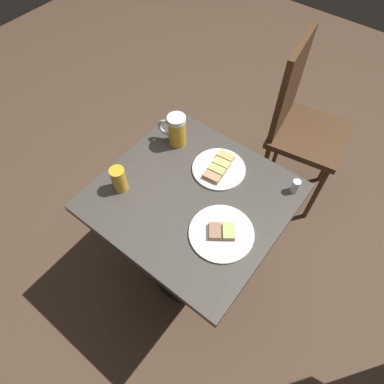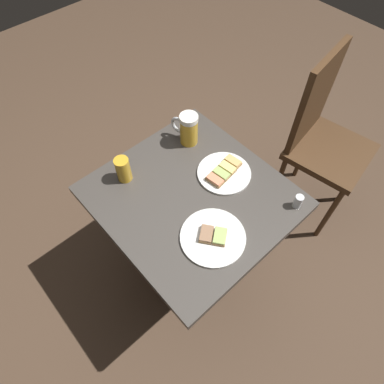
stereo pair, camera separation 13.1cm
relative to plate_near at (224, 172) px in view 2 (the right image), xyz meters
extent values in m
plane|color=#4C3828|center=(-0.17, 0.01, -0.72)|extent=(6.00, 6.00, 0.00)
cylinder|color=black|center=(-0.17, 0.01, -0.72)|extent=(0.44, 0.44, 0.01)
cylinder|color=black|center=(-0.17, 0.01, -0.37)|extent=(0.09, 0.09, 0.68)
cube|color=#423D38|center=(-0.17, 0.01, -0.03)|extent=(0.68, 0.72, 0.04)
cylinder|color=white|center=(0.00, 0.00, 0.00)|extent=(0.22, 0.22, 0.01)
cube|color=#9E7547|center=(0.06, 0.01, 0.01)|extent=(0.04, 0.07, 0.01)
cube|color=#E5B266|center=(0.06, 0.01, 0.02)|extent=(0.04, 0.07, 0.01)
cube|color=#9E7547|center=(0.02, 0.00, 0.01)|extent=(0.04, 0.07, 0.01)
cube|color=#EFE07A|center=(0.02, 0.00, 0.02)|extent=(0.04, 0.07, 0.01)
cube|color=#9E7547|center=(-0.02, 0.00, 0.01)|extent=(0.04, 0.07, 0.01)
cube|color=#ADC66B|center=(-0.02, 0.00, 0.02)|extent=(0.04, 0.07, 0.01)
cube|color=#9E7547|center=(-0.06, -0.01, 0.01)|extent=(0.04, 0.07, 0.01)
cube|color=#EA8E66|center=(-0.06, -0.01, 0.02)|extent=(0.04, 0.07, 0.01)
cylinder|color=white|center=(-0.24, -0.18, 0.00)|extent=(0.24, 0.24, 0.01)
cube|color=#9E7547|center=(-0.25, -0.16, 0.01)|extent=(0.08, 0.08, 0.01)
cube|color=#997051|center=(-0.25, -0.16, 0.02)|extent=(0.08, 0.07, 0.01)
cube|color=#9E7547|center=(-0.22, -0.20, 0.01)|extent=(0.08, 0.08, 0.01)
cube|color=#ADC66B|center=(-0.22, -0.20, 0.02)|extent=(0.08, 0.07, 0.01)
cylinder|color=gold|center=(0.01, 0.23, 0.05)|extent=(0.08, 0.08, 0.12)
cylinder|color=white|center=(0.01, 0.23, 0.12)|extent=(0.08, 0.08, 0.02)
torus|color=silver|center=(0.00, 0.28, 0.06)|extent=(0.03, 0.08, 0.08)
cylinder|color=gold|center=(-0.31, 0.25, 0.05)|extent=(0.06, 0.06, 0.11)
cylinder|color=silver|center=(0.10, -0.29, 0.02)|extent=(0.03, 0.03, 0.06)
cylinder|color=#472D19|center=(0.52, -0.34, -0.49)|extent=(0.03, 0.03, 0.47)
cylinder|color=#472D19|center=(0.83, -0.29, -0.49)|extent=(0.03, 0.03, 0.47)
cylinder|color=#472D19|center=(0.46, -0.02, -0.49)|extent=(0.03, 0.03, 0.47)
cylinder|color=#472D19|center=(0.78, 0.03, -0.49)|extent=(0.03, 0.03, 0.47)
cube|color=#472D19|center=(0.65, -0.15, -0.24)|extent=(0.44, 0.44, 0.04)
cube|color=#472D19|center=(0.62, 0.01, 0.02)|extent=(0.34, 0.09, 0.48)
camera|label=1|loc=(-0.75, -0.44, 1.09)|focal=31.73mm
camera|label=2|loc=(-0.66, -0.54, 1.09)|focal=31.73mm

